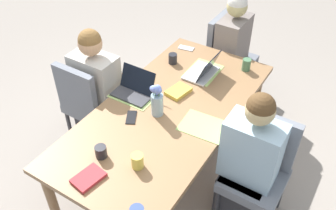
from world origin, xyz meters
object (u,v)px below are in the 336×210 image
object	(u,v)px
coffee_mug_centre_left	(101,152)
coffee_mug_far_left	(246,65)
person_far_left_near	(248,167)
person_near_left_far	(98,96)
flower_vase	(157,99)
book_blue_cover	(88,178)
laptop_near_left_far	(135,89)
person_head_left_left_mid	(231,55)
coffee_mug_near_left	(173,59)
chair_head_left_left_mid	(226,53)
chair_near_left_far	(88,101)
phone_silver	(186,48)
dining_table	(168,117)
laptop_head_left_left_mid	(203,71)
book_red_cover	(178,91)
phone_black	(131,117)
coffee_mug_centre_right	(137,161)
chair_far_left_near	(259,166)

from	to	relation	value
coffee_mug_centre_left	coffee_mug_far_left	distance (m)	1.55
person_far_left_near	person_near_left_far	bearing A→B (deg)	-92.20
flower_vase	book_blue_cover	size ratio (longest dim) A/B	1.39
laptop_near_left_far	book_blue_cover	bearing A→B (deg)	17.19
person_head_left_left_mid	coffee_mug_near_left	world-z (taller)	person_head_left_left_mid
chair_head_left_left_mid	flower_vase	bearing A→B (deg)	2.10
laptop_near_left_far	coffee_mug_centre_left	world-z (taller)	laptop_near_left_far
chair_near_left_far	phone_silver	size ratio (longest dim) A/B	6.00
dining_table	chair_head_left_left_mid	bearing A→B (deg)	-175.73
laptop_head_left_left_mid	phone_silver	distance (m)	0.47
dining_table	book_red_cover	xyz separation A→B (m)	(-0.23, -0.04, 0.09)
laptop_near_left_far	coffee_mug_centre_left	xyz separation A→B (m)	(0.68, 0.21, 0.00)
book_blue_cover	phone_black	size ratio (longest dim) A/B	1.33
coffee_mug_far_left	coffee_mug_centre_right	bearing A→B (deg)	-6.55
person_near_left_far	person_far_left_near	bearing A→B (deg)	87.80
laptop_head_left_left_mid	book_blue_cover	world-z (taller)	laptop_head_left_left_mid
person_far_left_near	flower_vase	xyz separation A→B (m)	(0.04, -0.76, 0.33)
laptop_head_left_left_mid	coffee_mug_near_left	xyz separation A→B (m)	(-0.02, -0.33, 0.00)
laptop_near_left_far	chair_far_left_near	bearing A→B (deg)	90.34
person_far_left_near	chair_head_left_left_mid	size ratio (longest dim) A/B	1.33
coffee_mug_far_left	flower_vase	bearing A→B (deg)	-20.64
chair_far_left_near	phone_silver	world-z (taller)	chair_far_left_near
flower_vase	laptop_near_left_far	bearing A→B (deg)	-110.56
coffee_mug_near_left	phone_black	xyz separation A→B (m)	(0.81, 0.13, -0.04)
dining_table	coffee_mug_centre_right	size ratio (longest dim) A/B	19.53
chair_head_left_left_mid	coffee_mug_far_left	distance (m)	0.70
chair_far_left_near	book_blue_cover	size ratio (longest dim) A/B	4.50
person_head_left_left_mid	coffee_mug_centre_right	distance (m)	1.89
laptop_head_left_left_mid	book_red_cover	distance (m)	0.34
laptop_head_left_left_mid	laptop_near_left_far	xyz separation A→B (m)	(0.53, -0.35, -0.00)
chair_head_left_left_mid	flower_vase	size ratio (longest dim) A/B	3.24
coffee_mug_centre_right	book_blue_cover	world-z (taller)	coffee_mug_centre_right
person_head_left_left_mid	phone_black	world-z (taller)	person_head_left_left_mid
laptop_head_left_left_mid	coffee_mug_near_left	distance (m)	0.33
flower_vase	coffee_mug_centre_right	xyz separation A→B (m)	(0.51, 0.18, -0.09)
flower_vase	coffee_mug_far_left	xyz separation A→B (m)	(-0.92, 0.35, -0.08)
person_head_left_left_mid	flower_vase	bearing A→B (deg)	-0.96
chair_far_left_near	phone_silver	bearing A→B (deg)	-126.90
coffee_mug_far_left	book_blue_cover	world-z (taller)	coffee_mug_far_left
person_near_left_far	laptop_head_left_left_mid	world-z (taller)	person_near_left_far
laptop_near_left_far	coffee_mug_near_left	xyz separation A→B (m)	(-0.56, 0.03, 0.00)
person_far_left_near	person_near_left_far	world-z (taller)	same
person_head_left_left_mid	laptop_near_left_far	world-z (taller)	person_head_left_left_mid
chair_far_left_near	coffee_mug_centre_left	size ratio (longest dim) A/B	10.12
coffee_mug_near_left	phone_black	bearing A→B (deg)	8.78
chair_far_left_near	book_red_cover	world-z (taller)	chair_far_left_near
dining_table	chair_head_left_left_mid	xyz separation A→B (m)	(-1.34, -0.10, -0.15)
coffee_mug_near_left	phone_black	world-z (taller)	coffee_mug_near_left
chair_head_left_left_mid	phone_silver	size ratio (longest dim) A/B	6.00
chair_head_left_left_mid	chair_near_left_far	distance (m)	1.57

